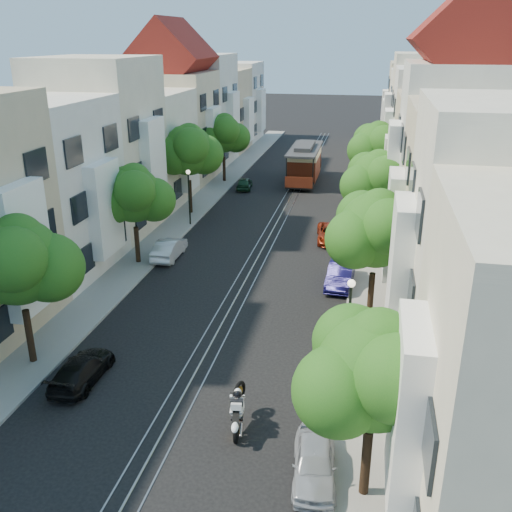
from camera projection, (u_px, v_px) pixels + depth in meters
The scene contains 27 objects.
ground at pixel (284, 208), 47.52m from camera, with size 200.00×200.00×0.00m, color black.
sidewalk_east at pixel (373, 212), 46.17m from camera, with size 2.50×80.00×0.12m, color gray.
sidewalk_west at pixel (201, 203), 48.82m from camera, with size 2.50×80.00×0.12m, color gray.
rail_left at pixel (278, 208), 47.62m from camera, with size 0.06×80.00×0.02m, color gray.
rail_slot at pixel (284, 208), 47.52m from camera, with size 0.06×80.00×0.02m, color gray.
rail_right at pixel (291, 208), 47.42m from camera, with size 0.06×80.00×0.02m, color gray.
lane_line at pixel (284, 208), 47.52m from camera, with size 0.08×80.00×0.01m, color tan.
townhouses_east at pixel (439, 152), 43.40m from camera, with size 7.75×72.00×12.00m.
townhouses_west at pixel (145, 142), 47.78m from camera, with size 7.75×72.00×11.76m.
tree_e_a at pixel (376, 375), 16.23m from camera, with size 4.72×3.87×6.27m.
tree_e_b at pixel (377, 232), 27.09m from camera, with size 4.93×4.08×6.68m.
tree_e_c at pixel (377, 181), 37.20m from camera, with size 4.84×3.99×6.52m.
tree_e_d at pixel (378, 147), 47.16m from camera, with size 5.01×4.16×6.85m.
tree_w_a at pixel (19, 263), 23.32m from camera, with size 4.93×4.08×6.68m.
tree_w_b at pixel (134, 196), 34.41m from camera, with size 4.72×3.87×6.27m.
tree_w_c at pixel (189, 151), 44.23m from camera, with size 5.13×4.28×7.09m.
tree_w_d at pixel (224, 135), 54.46m from camera, with size 4.84×3.99×6.52m.
lamp_east at pixel (350, 312), 23.39m from camera, with size 0.32×0.32×4.16m.
lamp_west at pixel (189, 189), 42.16m from camera, with size 0.32×0.32×4.16m.
sportbike_rider at pixel (237, 408), 20.56m from camera, with size 0.67×2.34×1.61m.
cable_car at pixel (305, 162), 55.41m from camera, with size 2.79×8.84×3.39m.
parked_car_e_near at pixel (314, 462), 18.35m from camera, with size 1.39×3.47×1.18m, color #A8ACB4.
parked_car_e_mid at pixel (340, 275), 32.64m from camera, with size 1.38×3.94×1.30m, color #100D45.
parked_car_e_far at pixel (331, 233), 39.72m from camera, with size 1.88×4.07×1.13m, color maroon.
parked_car_w_near at pixel (82, 369), 23.53m from camera, with size 1.56×3.83×1.11m, color black.
parked_car_w_mid at pixel (169, 249), 36.70m from camera, with size 1.34×3.85×1.27m, color silver.
parked_car_w_far at pixel (244, 183), 53.27m from camera, with size 1.31×3.25×1.11m, color #153520.
Camera 1 is at (6.64, -17.34, 13.42)m, focal length 40.00 mm.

